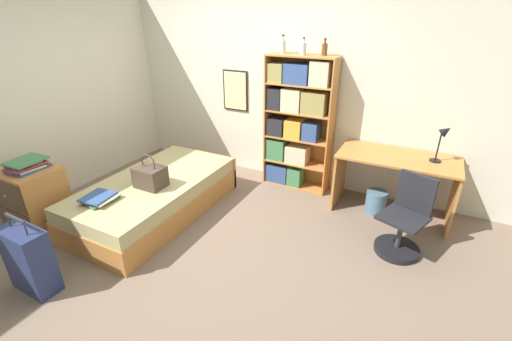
% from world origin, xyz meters
% --- Properties ---
extents(ground_plane, '(14.00, 14.00, 0.00)m').
position_xyz_m(ground_plane, '(0.00, 0.00, 0.00)').
color(ground_plane, '#756051').
extents(wall_back, '(10.00, 0.09, 2.60)m').
position_xyz_m(wall_back, '(-0.00, 1.67, 1.30)').
color(wall_back, beige).
rests_on(wall_back, ground_plane).
extents(wall_left, '(0.06, 10.00, 2.60)m').
position_xyz_m(wall_left, '(-2.13, 0.00, 1.30)').
color(wall_left, beige).
rests_on(wall_left, ground_plane).
extents(bed, '(1.07, 2.02, 0.44)m').
position_xyz_m(bed, '(-0.67, 0.02, 0.22)').
color(bed, '#B77538').
rests_on(bed, ground_plane).
extents(handbag, '(0.32, 0.25, 0.39)m').
position_xyz_m(handbag, '(-0.57, -0.12, 0.56)').
color(handbag, '#47382D').
rests_on(handbag, bed).
extents(book_stack_on_bed, '(0.32, 0.35, 0.07)m').
position_xyz_m(book_stack_on_bed, '(-0.81, -0.62, 0.48)').
color(book_stack_on_bed, '#232328').
rests_on(book_stack_on_bed, bed).
extents(suitcase, '(0.45, 0.23, 0.74)m').
position_xyz_m(suitcase, '(-0.75, -1.45, 0.31)').
color(suitcase, navy).
rests_on(suitcase, ground_plane).
extents(dresser, '(0.60, 0.51, 0.73)m').
position_xyz_m(dresser, '(-1.60, -0.85, 0.37)').
color(dresser, '#B77538').
rests_on(dresser, ground_plane).
extents(magazine_pile_on_dresser, '(0.32, 0.38, 0.10)m').
position_xyz_m(magazine_pile_on_dresser, '(-1.57, -0.83, 0.78)').
color(magazine_pile_on_dresser, '#334C84').
rests_on(magazine_pile_on_dresser, dresser).
extents(bookcase, '(0.88, 0.32, 1.76)m').
position_xyz_m(bookcase, '(0.52, 1.46, 0.91)').
color(bookcase, '#B77538').
rests_on(bookcase, ground_plane).
extents(bottle_green, '(0.07, 0.07, 0.22)m').
position_xyz_m(bottle_green, '(0.30, 1.50, 1.84)').
color(bottle_green, '#B7BCC1').
rests_on(bottle_green, bookcase).
extents(bottle_brown, '(0.07, 0.07, 0.20)m').
position_xyz_m(bottle_brown, '(0.59, 1.43, 1.83)').
color(bottle_brown, '#B7BCC1').
rests_on(bottle_brown, bookcase).
extents(bottle_clear, '(0.07, 0.07, 0.19)m').
position_xyz_m(bottle_clear, '(0.83, 1.51, 1.83)').
color(bottle_clear, brown).
rests_on(bottle_clear, bookcase).
extents(desk, '(1.31, 0.65, 0.74)m').
position_xyz_m(desk, '(1.85, 1.30, 0.52)').
color(desk, '#B77538').
rests_on(desk, ground_plane).
extents(desk_lamp, '(0.17, 0.12, 0.43)m').
position_xyz_m(desk_lamp, '(2.25, 1.34, 1.03)').
color(desk_lamp, black).
rests_on(desk_lamp, desk).
extents(desk_chair, '(0.52, 0.52, 0.81)m').
position_xyz_m(desk_chair, '(2.05, 0.58, 0.26)').
color(desk_chair, black).
rests_on(desk_chair, ground_plane).
extents(waste_bin, '(0.25, 0.25, 0.27)m').
position_xyz_m(waste_bin, '(1.70, 1.24, 0.14)').
color(waste_bin, slate).
rests_on(waste_bin, ground_plane).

